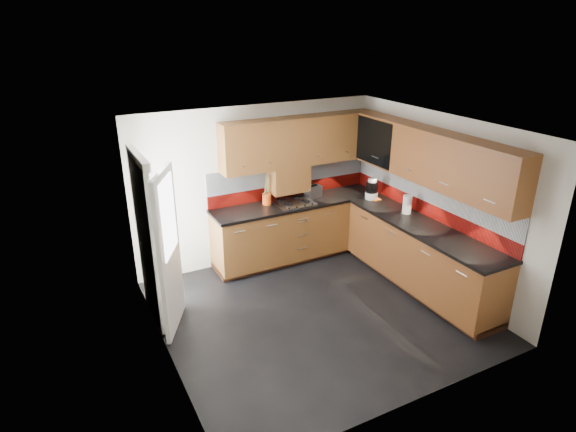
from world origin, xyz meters
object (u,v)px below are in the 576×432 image
gas_hob (294,202)px  toaster (313,192)px  utensil_pot (267,198)px  food_processor (372,190)px

gas_hob → toaster: toaster is taller
utensil_pot → food_processor: 1.63m
gas_hob → utensil_pot: size_ratio=1.20×
gas_hob → food_processor: 1.22m
gas_hob → toaster: bearing=12.9°
utensil_pot → gas_hob: bearing=-20.1°
gas_hob → food_processor: bearing=-18.6°
toaster → food_processor: size_ratio=0.89×
gas_hob → toaster: 0.41m
toaster → gas_hob: bearing=-167.1°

